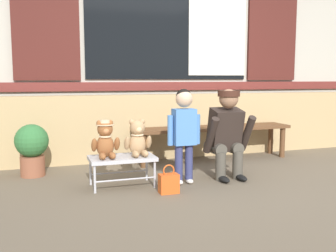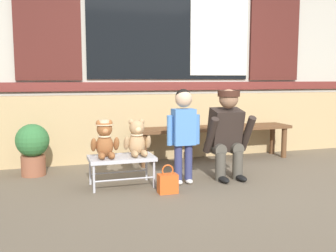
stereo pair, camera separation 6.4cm
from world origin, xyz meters
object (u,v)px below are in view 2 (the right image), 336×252
teddy_bear_with_hat (105,140)px  adult_crouching (227,133)px  small_display_bench (122,160)px  wooden_bench_long (214,132)px  teddy_bear_plain (137,139)px  potted_plant (33,146)px  child_standing (183,126)px  handbag_on_ground (168,183)px

teddy_bear_with_hat → adult_crouching: size_ratio=0.38×
small_display_bench → adult_crouching: (1.13, -0.02, 0.21)m
wooden_bench_long → adult_crouching: bearing=-105.8°
teddy_bear_with_hat → teddy_bear_plain: bearing=-0.1°
teddy_bear_plain → potted_plant: (-1.00, 0.71, -0.14)m
adult_crouching → child_standing: bearing=-172.2°
wooden_bench_long → adult_crouching: (-0.25, -0.88, 0.11)m
wooden_bench_long → teddy_bear_with_hat: 1.76m
teddy_bear_plain → child_standing: child_standing is taller
teddy_bear_plain → adult_crouching: 0.97m
child_standing → handbag_on_ground: (-0.25, -0.27, -0.50)m
child_standing → teddy_bear_plain: bearing=168.2°
child_standing → potted_plant: size_ratio=1.68×
wooden_bench_long → adult_crouching: 0.92m
child_standing → handbag_on_ground: bearing=-133.0°
potted_plant → handbag_on_ground: bearing=-41.8°
child_standing → wooden_bench_long: bearing=51.2°
teddy_bear_with_hat → potted_plant: (-0.68, 0.71, -0.15)m
adult_crouching → teddy_bear_plain: bearing=178.6°
child_standing → potted_plant: 1.69m
teddy_bear_with_hat → teddy_bear_plain: (0.32, -0.00, -0.01)m
teddy_bear_with_hat → small_display_bench: bearing=-0.8°
wooden_bench_long → teddy_bear_with_hat: teddy_bear_with_hat is taller
handbag_on_ground → teddy_bear_plain: bearing=118.9°
adult_crouching → potted_plant: (-1.98, 0.74, -0.16)m
teddy_bear_plain → potted_plant: 1.24m
wooden_bench_long → teddy_bear_plain: 1.49m
adult_crouching → handbag_on_ground: 0.92m
teddy_bear_with_hat → adult_crouching: adult_crouching is taller
wooden_bench_long → handbag_on_ground: (-1.02, -1.22, -0.28)m
small_display_bench → teddy_bear_with_hat: (-0.16, 0.00, 0.21)m
wooden_bench_long → child_standing: size_ratio=2.19×
small_display_bench → wooden_bench_long: bearing=31.9°
teddy_bear_with_hat → handbag_on_ground: 0.74m
potted_plant → wooden_bench_long: bearing=3.7°
adult_crouching → teddy_bear_with_hat: bearing=178.9°
child_standing → handbag_on_ground: size_ratio=3.52×
wooden_bench_long → small_display_bench: (-1.38, -0.86, -0.11)m
wooden_bench_long → teddy_bear_with_hat: bearing=-150.9°
teddy_bear_with_hat → potted_plant: bearing=133.8°
teddy_bear_with_hat → handbag_on_ground: teddy_bear_with_hat is taller
small_display_bench → potted_plant: (-0.84, 0.72, 0.06)m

